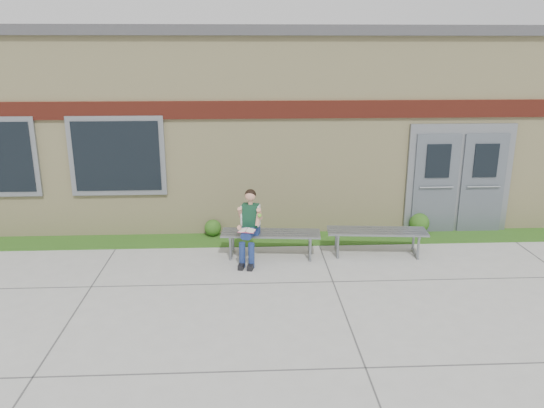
{
  "coord_description": "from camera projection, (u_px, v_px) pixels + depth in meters",
  "views": [
    {
      "loc": [
        -0.42,
        -7.59,
        3.75
      ],
      "look_at": [
        0.03,
        1.7,
        1.03
      ],
      "focal_mm": 35.0,
      "sensor_mm": 36.0,
      "label": 1
    }
  ],
  "objects": [
    {
      "name": "bench_left",
      "position": [
        271.0,
        238.0,
        9.88
      ],
      "size": [
        1.87,
        0.67,
        0.48
      ],
      "rotation": [
        0.0,
        0.0,
        -0.09
      ],
      "color": "slate",
      "rests_on": "ground"
    },
    {
      "name": "shrub_east",
      "position": [
        419.0,
        223.0,
        11.17
      ],
      "size": [
        0.41,
        0.41,
        0.41
      ],
      "primitive_type": "sphere",
      "color": "#184512",
      "rests_on": "grass_strip"
    },
    {
      "name": "grass_strip",
      "position": [
        268.0,
        239.0,
        10.84
      ],
      "size": [
        16.0,
        0.8,
        0.02
      ],
      "primitive_type": "cube",
      "color": "#184512",
      "rests_on": "ground"
    },
    {
      "name": "bench_right",
      "position": [
        377.0,
        236.0,
        9.97
      ],
      "size": [
        1.89,
        0.68,
        0.48
      ],
      "rotation": [
        0.0,
        0.0,
        -0.09
      ],
      "color": "slate",
      "rests_on": "ground"
    },
    {
      "name": "school_building",
      "position": [
        262.0,
        116.0,
        13.5
      ],
      "size": [
        16.2,
        6.22,
        4.2
      ],
      "color": "beige",
      "rests_on": "ground"
    },
    {
      "name": "shrub_mid",
      "position": [
        213.0,
        228.0,
        10.98
      ],
      "size": [
        0.34,
        0.34,
        0.34
      ],
      "primitive_type": "sphere",
      "color": "#184512",
      "rests_on": "grass_strip"
    },
    {
      "name": "ground",
      "position": [
        275.0,
        297.0,
        8.35
      ],
      "size": [
        80.0,
        80.0,
        0.0
      ],
      "primitive_type": "plane",
      "color": "#9E9E99",
      "rests_on": "ground"
    },
    {
      "name": "girl",
      "position": [
        249.0,
        224.0,
        9.58
      ],
      "size": [
        0.47,
        0.81,
        1.33
      ],
      "rotation": [
        0.0,
        0.0,
        -0.22
      ],
      "color": "navy",
      "rests_on": "ground"
    }
  ]
}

